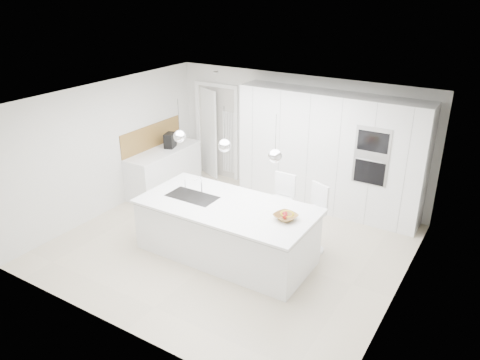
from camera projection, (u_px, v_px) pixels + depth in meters
The scene contains 27 objects.
floor at pixel (231, 245), 7.99m from camera, with size 5.50×5.50×0.00m, color beige.
wall_back at pixel (297, 137), 9.45m from camera, with size 5.50×5.50×0.00m, color silver.
wall_left at pixel (108, 148), 8.83m from camera, with size 5.00×5.00×0.00m, color silver.
ceiling at pixel (229, 101), 7.00m from camera, with size 5.50×5.50×0.00m, color white.
tall_cabinets at pixel (328, 153), 8.87m from camera, with size 3.60×0.60×2.30m, color white.
oven_stack at pixel (371, 156), 8.11m from camera, with size 0.62×0.04×1.05m, color #A5A5A8, non-canonical shape.
doorway_frame at pixel (217, 133), 10.46m from camera, with size 1.11×0.08×2.13m, color white, non-canonical shape.
hallway_door at pixel (207, 132), 10.55m from camera, with size 0.82×0.04×2.00m, color white.
radiator at pixel (229, 142), 10.36m from camera, with size 0.32×0.04×1.40m, color white, non-canonical shape.
left_base_cabinets at pixel (164, 171), 9.94m from camera, with size 0.60×1.80×0.86m, color white.
left_worktop at pixel (163, 151), 9.76m from camera, with size 0.62×1.82×0.04m, color white.
oak_backsplash at pixel (152, 136), 9.80m from camera, with size 0.02×1.80×0.50m, color olive.
island_base at pixel (226, 232), 7.54m from camera, with size 2.80×1.20×0.86m, color white.
island_worktop at pixel (227, 206), 7.40m from camera, with size 2.84×1.40×0.04m, color white.
island_sink at pixel (192, 201), 7.70m from camera, with size 0.84×0.44×0.18m, color #3F3F42, non-canonical shape.
island_tap at pixel (202, 185), 7.74m from camera, with size 0.02×0.02×0.30m, color white.
pendant_left at pixel (180, 136), 7.37m from camera, with size 0.20×0.20×0.20m, color white.
pendant_mid at pixel (225, 146), 6.96m from camera, with size 0.20×0.20×0.20m, color white.
pendant_right at pixel (275, 156), 6.55m from camera, with size 0.20×0.20×0.20m, color white.
fruit_bowl at pixel (286, 217), 6.92m from camera, with size 0.34×0.34×0.08m, color olive.
espresso_machine at pixel (170, 140), 9.86m from camera, with size 0.18×0.29×0.31m, color black.
bar_stool_left at pixel (280, 210), 7.89m from camera, with size 0.40×0.55×1.20m, color white, non-canonical shape.
bar_stool_right at pixel (315, 220), 7.60m from camera, with size 0.38×0.53×1.15m, color white, non-canonical shape.
apple_a at pixel (284, 214), 6.93m from camera, with size 0.09×0.09×0.09m, color red.
apple_b at pixel (285, 216), 6.88m from camera, with size 0.08×0.08×0.08m, color red.
apple_c at pixel (285, 213), 6.96m from camera, with size 0.08×0.08×0.08m, color red.
banana_bunch at pixel (287, 214), 6.85m from camera, with size 0.21×0.21×0.03m, color gold.
Camera 1 is at (3.77, -5.79, 4.17)m, focal length 35.00 mm.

